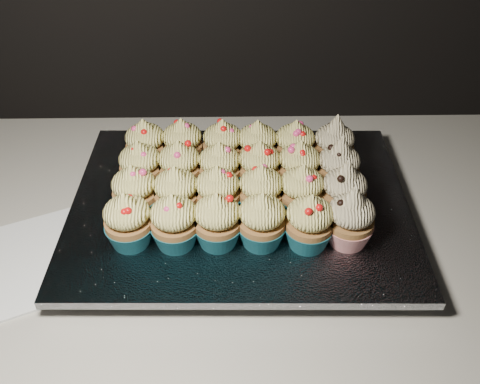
% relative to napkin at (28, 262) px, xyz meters
% --- Properties ---
extents(worktop, '(2.44, 0.64, 0.04)m').
position_rel_napkin_xyz_m(worktop, '(0.18, 0.08, -0.02)').
color(worktop, beige).
rests_on(worktop, cabinet).
extents(napkin, '(0.24, 0.24, 0.00)m').
position_rel_napkin_xyz_m(napkin, '(0.00, 0.00, 0.00)').
color(napkin, white).
rests_on(napkin, worktop).
extents(baking_tray, '(0.46, 0.35, 0.02)m').
position_rel_napkin_xyz_m(baking_tray, '(0.29, 0.09, 0.01)').
color(baking_tray, black).
rests_on(baking_tray, worktop).
extents(foil_lining, '(0.49, 0.39, 0.01)m').
position_rel_napkin_xyz_m(foil_lining, '(0.29, 0.09, 0.03)').
color(foil_lining, silver).
rests_on(foil_lining, baking_tray).
extents(cupcake_0, '(0.06, 0.06, 0.08)m').
position_rel_napkin_xyz_m(cupcake_0, '(0.14, 0.00, 0.07)').
color(cupcake_0, '#186372').
rests_on(cupcake_0, foil_lining).
extents(cupcake_1, '(0.06, 0.06, 0.08)m').
position_rel_napkin_xyz_m(cupcake_1, '(0.20, 0.00, 0.07)').
color(cupcake_1, '#186372').
rests_on(cupcake_1, foil_lining).
extents(cupcake_2, '(0.06, 0.06, 0.08)m').
position_rel_napkin_xyz_m(cupcake_2, '(0.26, 0.00, 0.07)').
color(cupcake_2, '#186372').
rests_on(cupcake_2, foil_lining).
extents(cupcake_3, '(0.06, 0.06, 0.08)m').
position_rel_napkin_xyz_m(cupcake_3, '(0.32, 0.00, 0.07)').
color(cupcake_3, '#186372').
rests_on(cupcake_3, foil_lining).
extents(cupcake_4, '(0.06, 0.06, 0.08)m').
position_rel_napkin_xyz_m(cupcake_4, '(0.38, -0.00, 0.07)').
color(cupcake_4, '#186372').
rests_on(cupcake_4, foil_lining).
extents(cupcake_5, '(0.06, 0.06, 0.10)m').
position_rel_napkin_xyz_m(cupcake_5, '(0.43, 0.00, 0.07)').
color(cupcake_5, '#AF181C').
rests_on(cupcake_5, foil_lining).
extents(cupcake_6, '(0.06, 0.06, 0.08)m').
position_rel_napkin_xyz_m(cupcake_6, '(0.14, 0.06, 0.07)').
color(cupcake_6, '#186372').
rests_on(cupcake_6, foil_lining).
extents(cupcake_7, '(0.06, 0.06, 0.08)m').
position_rel_napkin_xyz_m(cupcake_7, '(0.20, 0.06, 0.07)').
color(cupcake_7, '#186372').
rests_on(cupcake_7, foil_lining).
extents(cupcake_8, '(0.06, 0.06, 0.08)m').
position_rel_napkin_xyz_m(cupcake_8, '(0.26, 0.06, 0.07)').
color(cupcake_8, '#186372').
rests_on(cupcake_8, foil_lining).
extents(cupcake_9, '(0.06, 0.06, 0.08)m').
position_rel_napkin_xyz_m(cupcake_9, '(0.32, 0.06, 0.07)').
color(cupcake_9, '#186372').
rests_on(cupcake_9, foil_lining).
extents(cupcake_10, '(0.06, 0.06, 0.08)m').
position_rel_napkin_xyz_m(cupcake_10, '(0.37, 0.06, 0.07)').
color(cupcake_10, '#186372').
rests_on(cupcake_10, foil_lining).
extents(cupcake_11, '(0.06, 0.06, 0.10)m').
position_rel_napkin_xyz_m(cupcake_11, '(0.43, 0.06, 0.07)').
color(cupcake_11, '#AF181C').
rests_on(cupcake_11, foil_lining).
extents(cupcake_12, '(0.06, 0.06, 0.08)m').
position_rel_napkin_xyz_m(cupcake_12, '(0.15, 0.12, 0.07)').
color(cupcake_12, '#186372').
rests_on(cupcake_12, foil_lining).
extents(cupcake_13, '(0.06, 0.06, 0.08)m').
position_rel_napkin_xyz_m(cupcake_13, '(0.20, 0.12, 0.07)').
color(cupcake_13, '#186372').
rests_on(cupcake_13, foil_lining).
extents(cupcake_14, '(0.06, 0.06, 0.08)m').
position_rel_napkin_xyz_m(cupcake_14, '(0.26, 0.12, 0.07)').
color(cupcake_14, '#186372').
rests_on(cupcake_14, foil_lining).
extents(cupcake_15, '(0.06, 0.06, 0.08)m').
position_rel_napkin_xyz_m(cupcake_15, '(0.32, 0.12, 0.07)').
color(cupcake_15, '#186372').
rests_on(cupcake_15, foil_lining).
extents(cupcake_16, '(0.06, 0.06, 0.08)m').
position_rel_napkin_xyz_m(cupcake_16, '(0.38, 0.12, 0.07)').
color(cupcake_16, '#186372').
rests_on(cupcake_16, foil_lining).
extents(cupcake_17, '(0.06, 0.06, 0.10)m').
position_rel_napkin_xyz_m(cupcake_17, '(0.43, 0.11, 0.07)').
color(cupcake_17, '#AF181C').
rests_on(cupcake_17, foil_lining).
extents(cupcake_18, '(0.06, 0.06, 0.08)m').
position_rel_napkin_xyz_m(cupcake_18, '(0.15, 0.18, 0.07)').
color(cupcake_18, '#186372').
rests_on(cupcake_18, foil_lining).
extents(cupcake_19, '(0.06, 0.06, 0.08)m').
position_rel_napkin_xyz_m(cupcake_19, '(0.20, 0.18, 0.07)').
color(cupcake_19, '#186372').
rests_on(cupcake_19, foil_lining).
extents(cupcake_20, '(0.06, 0.06, 0.08)m').
position_rel_napkin_xyz_m(cupcake_20, '(0.27, 0.18, 0.07)').
color(cupcake_20, '#186372').
rests_on(cupcake_20, foil_lining).
extents(cupcake_21, '(0.06, 0.06, 0.08)m').
position_rel_napkin_xyz_m(cupcake_21, '(0.32, 0.17, 0.07)').
color(cupcake_21, '#186372').
rests_on(cupcake_21, foil_lining).
extents(cupcake_22, '(0.06, 0.06, 0.08)m').
position_rel_napkin_xyz_m(cupcake_22, '(0.38, 0.17, 0.07)').
color(cupcake_22, '#186372').
rests_on(cupcake_22, foil_lining).
extents(cupcake_23, '(0.06, 0.06, 0.10)m').
position_rel_napkin_xyz_m(cupcake_23, '(0.44, 0.17, 0.07)').
color(cupcake_23, '#AF181C').
rests_on(cupcake_23, foil_lining).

